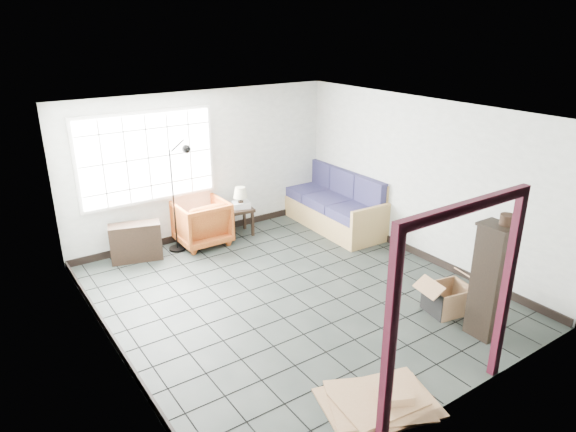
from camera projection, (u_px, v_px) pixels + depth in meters
ground at (292, 295)px, 7.37m from camera, size 5.50×5.50×0.00m
room_shell at (291, 183)px, 6.80m from camera, size 5.02×5.52×2.61m
window_panel at (147, 157)px, 8.35m from camera, size 2.32×0.08×1.52m
doorway_trim at (457, 284)px, 4.80m from camera, size 1.80×0.08×2.20m
futon_sofa at (334, 206)px, 9.79m from camera, size 0.99×2.41×1.06m
armchair at (201, 220)px, 8.92m from camera, size 0.85×0.80×0.88m
side_table at (239, 212)px, 9.33m from camera, size 0.52×0.52×0.52m
table_lamp at (240, 194)px, 9.18m from camera, size 0.34×0.34×0.40m
projector at (241, 205)px, 9.27m from camera, size 0.35×0.31×0.11m
floor_lamp at (181, 193)px, 8.55m from camera, size 0.58×0.38×1.88m
console_shelf at (136, 242)px, 8.35m from camera, size 0.86×0.53×0.63m
tall_shelf at (490, 281)px, 6.18m from camera, size 0.32×0.41×1.48m
pot at (507, 220)px, 5.89m from camera, size 0.22×0.22×0.13m
open_box at (448, 298)px, 6.91m from camera, size 0.96×0.59×0.51m
cardboard_pile at (381, 400)px, 5.26m from camera, size 1.34×1.13×0.17m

